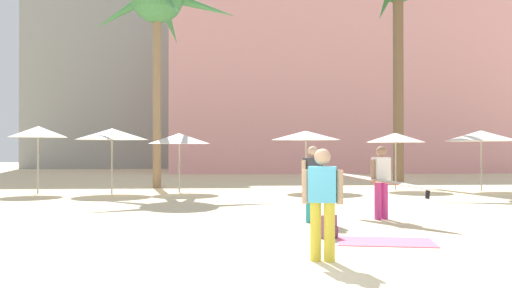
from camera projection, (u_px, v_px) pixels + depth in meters
ground at (257, 276)px, 6.88m from camera, size 120.00×120.00×0.00m
hotel_pink at (333, 90)px, 40.62m from camera, size 23.66×10.03×12.16m
hotel_tower_gray at (112, 34)px, 48.29m from camera, size 13.15×8.33×23.96m
palm_tree_left at (157, 5)px, 22.67m from camera, size 6.43×6.11×9.18m
cafe_umbrella_0 at (38, 132)px, 19.75m from camera, size 2.09×2.09×2.47m
cafe_umbrella_1 at (179, 139)px, 20.29m from camera, size 2.34×2.34×2.22m
cafe_umbrella_2 at (481, 136)px, 20.98m from camera, size 2.74×2.74×2.36m
cafe_umbrella_3 at (112, 134)px, 19.85m from camera, size 2.65×2.65×2.39m
cafe_umbrella_5 at (306, 135)px, 20.91m from camera, size 2.71×2.71×2.34m
cafe_umbrella_6 at (396, 138)px, 21.52m from camera, size 2.35×2.35×2.28m
beach_towel at (386, 242)px, 9.40m from camera, size 1.81×1.26×0.01m
backpack at (329, 227)px, 9.84m from camera, size 0.35×0.35×0.42m
person_mid_center at (383, 180)px, 12.33m from camera, size 1.80×2.72×1.70m
person_far_right at (322, 199)px, 7.83m from camera, size 0.61×0.32×1.64m
person_near_left at (313, 180)px, 11.97m from camera, size 0.58×0.37×1.69m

